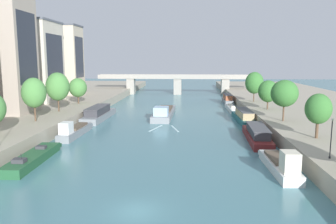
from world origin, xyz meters
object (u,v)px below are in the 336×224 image
(tree_right_end_of_row, at_px, (268,91))
(lamppost_right_bank, at_px, (331,136))
(tree_left_midway, at_px, (78,88))
(bridge_far, at_px, (178,82))
(moored_boat_right_second, at_px, (231,108))
(tree_right_by_lamp, at_px, (254,83))
(tree_left_by_lamp, at_px, (58,87))
(barge_midriver, at_px, (164,113))
(moored_boat_left_upstream, at_px, (99,114))
(moored_boat_left_lone, at_px, (33,158))
(moored_boat_right_end, at_px, (227,100))
(tree_left_past_mid, at_px, (34,93))
(moored_boat_right_downstream, at_px, (244,116))
(tree_right_distant, at_px, (284,93))
(moored_boat_right_upstream, at_px, (281,164))
(moored_boat_right_gap_after, at_px, (257,134))
(tree_right_far, at_px, (318,109))
(moored_boat_left_gap_after, at_px, (74,131))

(tree_right_end_of_row, relative_size, lamppost_right_bank, 1.41)
(tree_left_midway, bearing_deg, bridge_far, 63.40)
(moored_boat_right_second, xyz_separation_m, tree_right_by_lamp, (5.73, 0.96, 6.42))
(tree_left_by_lamp, bearing_deg, bridge_far, 68.56)
(barge_midriver, xyz_separation_m, moored_boat_left_upstream, (-13.86, -4.13, 0.25))
(moored_boat_left_lone, bearing_deg, tree_right_by_lamp, 52.24)
(moored_boat_right_second, bearing_deg, moored_boat_right_end, 87.71)
(moored_boat_left_lone, xyz_separation_m, moored_boat_right_end, (30.79, 59.53, 0.59))
(tree_right_by_lamp, bearing_deg, tree_right_end_of_row, -88.02)
(tree_left_past_mid, bearing_deg, tree_right_by_lamp, 35.01)
(moored_boat_right_downstream, distance_m, tree_left_midway, 39.86)
(moored_boat_right_downstream, xyz_separation_m, tree_right_distant, (5.05, -10.85, 5.95))
(tree_right_end_of_row, bearing_deg, moored_boat_left_upstream, -176.47)
(moored_boat_right_end, xyz_separation_m, tree_right_end_of_row, (5.62, -26.37, 4.93))
(moored_boat_right_end, xyz_separation_m, bridge_far, (-15.62, 25.34, 3.47))
(moored_boat_right_upstream, height_order, moored_boat_right_downstream, moored_boat_right_upstream)
(moored_boat_right_upstream, bearing_deg, bridge_far, 99.75)
(barge_midriver, bearing_deg, tree_right_end_of_row, -4.77)
(barge_midriver, bearing_deg, lamppost_right_bank, -61.37)
(tree_left_past_mid, bearing_deg, moored_boat_right_upstream, -25.91)
(moored_boat_right_gap_after, bearing_deg, moored_boat_left_upstream, 149.82)
(tree_right_far, xyz_separation_m, tree_right_distant, (-0.96, 12.97, 0.80))
(barge_midriver, relative_size, bridge_far, 0.34)
(moored_boat_right_upstream, xyz_separation_m, moored_boat_right_second, (0.14, 47.35, -0.38))
(tree_left_past_mid, bearing_deg, moored_boat_left_upstream, 64.06)
(moored_boat_right_second, distance_m, tree_right_far, 40.28)
(lamppost_right_bank, relative_size, bridge_far, 0.07)
(lamppost_right_bank, bearing_deg, moored_boat_left_upstream, 135.43)
(moored_boat_right_gap_after, xyz_separation_m, tree_right_by_lamp, (5.58, 33.18, 5.96))
(moored_boat_left_gap_after, xyz_separation_m, tree_left_by_lamp, (-7.64, 12.72, 6.41))
(barge_midriver, bearing_deg, tree_right_far, -51.38)
(moored_boat_left_gap_after, height_order, tree_left_by_lamp, tree_left_by_lamp)
(moored_boat_left_lone, height_order, bridge_far, bridge_far)
(moored_boat_left_gap_after, distance_m, tree_right_end_of_row, 40.97)
(moored_boat_right_end, bearing_deg, moored_boat_left_upstream, -137.11)
(tree_left_midway, relative_size, tree_right_end_of_row, 0.99)
(tree_left_by_lamp, relative_size, tree_right_by_lamp, 1.06)
(barge_midriver, distance_m, moored_boat_right_gap_after, 27.37)
(tree_right_far, bearing_deg, bridge_far, 105.45)
(tree_left_by_lamp, xyz_separation_m, lamppost_right_bank, (42.25, -30.80, -2.70))
(tree_left_by_lamp, bearing_deg, moored_boat_right_second, 25.68)
(tree_left_midway, bearing_deg, tree_left_by_lamp, -90.04)
(moored_boat_right_upstream, distance_m, moored_boat_right_end, 61.43)
(moored_boat_left_upstream, xyz_separation_m, tree_right_far, (36.94, -24.76, 5.04))
(moored_boat_right_gap_after, relative_size, tree_right_end_of_row, 2.43)
(tree_left_by_lamp, height_order, tree_left_midway, tree_left_by_lamp)
(tree_right_end_of_row, relative_size, bridge_far, 0.11)
(tree_right_by_lamp, bearing_deg, moored_boat_right_gap_after, -99.55)
(moored_boat_right_downstream, height_order, tree_right_distant, tree_right_distant)
(moored_boat_right_second, xyz_separation_m, tree_right_distant, (5.73, -26.34, 6.47))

